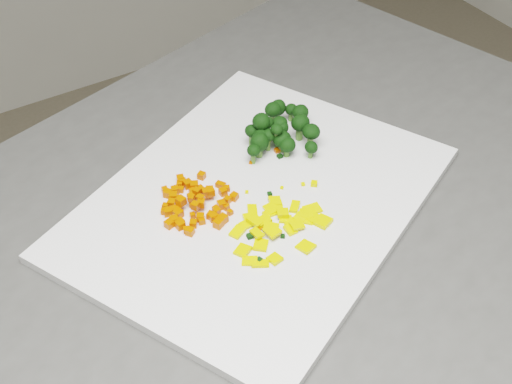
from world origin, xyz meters
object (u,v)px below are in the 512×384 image
pepper_pile (276,226)px  broccoli_pile (277,127)px  carrot_pile (195,197)px  cutting_board (256,202)px

pepper_pile → broccoli_pile: bearing=57.0°
pepper_pile → broccoli_pile: (0.09, 0.13, 0.02)m
carrot_pile → broccoli_pile: broccoli_pile is taller
cutting_board → carrot_pile: (-0.07, 0.03, 0.02)m
cutting_board → broccoli_pile: (0.08, 0.07, 0.03)m
carrot_pile → pepper_pile: 0.10m
cutting_board → pepper_pile: bearing=-99.2°
carrot_pile → broccoli_pile: (0.14, 0.05, 0.01)m
cutting_board → pepper_pile: (-0.01, -0.06, 0.01)m
carrot_pile → broccoli_pile: bearing=18.4°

